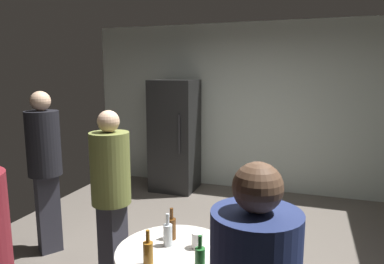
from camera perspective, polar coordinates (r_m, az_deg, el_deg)
The scene contains 9 objects.
wall_back at distance 5.77m, azimuth 9.03°, elevation 3.92°, with size 5.32×0.06×2.70m, color beige.
refrigerator at distance 5.72m, azimuth -2.81°, elevation -0.57°, with size 0.70×0.68×1.80m.
beer_bottle_amber at distance 2.28m, azimuth -7.17°, elevation -18.95°, with size 0.06×0.06×0.23m.
beer_bottle_brown at distance 2.59m, azimuth -3.33°, elevation -15.31°, with size 0.06×0.06×0.23m.
beer_bottle_green at distance 2.21m, azimuth 1.30°, elevation -19.95°, with size 0.06×0.06×0.23m.
beer_bottle_clear at distance 2.50m, azimuth -3.97°, elevation -16.26°, with size 0.06×0.06×0.23m.
plastic_cup_white at distance 2.48m, azimuth 0.89°, elevation -17.21°, with size 0.08×0.08×0.11m, color white.
person_in_black_shirt at distance 3.97m, azimuth -22.90°, elevation -4.20°, with size 0.47×0.47×1.73m.
person_in_olive_shirt at distance 3.14m, azimuth -13.06°, elevation -8.73°, with size 0.38×0.38×1.60m.
Camera 1 is at (0.97, -3.03, 1.91)m, focal length 32.71 mm.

